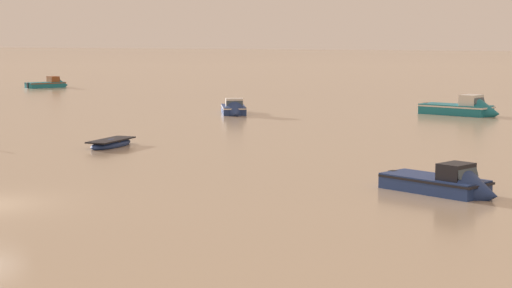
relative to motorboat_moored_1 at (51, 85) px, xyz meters
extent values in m
cube|color=#197084|center=(-0.32, -0.81, -0.09)|extent=(3.57, 5.12, 0.93)
cone|color=#197084|center=(0.59, 1.49, -0.09)|extent=(2.28, 2.06, 1.87)
cube|color=brown|center=(-0.30, -0.76, 0.26)|extent=(3.64, 5.24, 0.10)
cube|color=brown|center=(0.09, 0.24, 0.74)|extent=(1.79, 1.60, 0.72)
cube|color=#384751|center=(0.30, 0.77, 0.79)|extent=(1.41, 0.76, 0.58)
cube|color=black|center=(-1.17, -2.96, 0.05)|extent=(0.45, 0.41, 0.66)
cube|color=navy|center=(39.47, -21.56, -0.10)|extent=(4.05, 4.80, 0.89)
cone|color=navy|center=(40.77, -23.53, -0.10)|extent=(2.26, 2.16, 1.78)
cube|color=silver|center=(39.50, -21.60, 0.23)|extent=(4.14, 4.90, 0.10)
cube|color=silver|center=(40.06, -22.46, 0.69)|extent=(1.77, 1.68, 0.69)
cube|color=#384751|center=(40.36, -22.91, 0.74)|extent=(1.26, 0.95, 0.55)
cube|color=black|center=(38.26, -19.72, 0.03)|extent=(0.45, 0.43, 0.63)
cube|color=navy|center=(65.07, -49.31, -0.11)|extent=(4.72, 3.10, 0.86)
cone|color=navy|center=(67.24, -50.03, -0.11)|extent=(1.84, 2.07, 1.72)
cube|color=black|center=(65.12, -49.33, 0.22)|extent=(4.83, 3.17, 0.10)
cube|color=black|center=(66.06, -49.64, 0.66)|extent=(1.43, 1.62, 0.67)
cube|color=#384751|center=(66.56, -49.81, 0.71)|extent=(0.64, 1.31, 0.53)
cube|color=black|center=(63.05, -48.64, 0.02)|extent=(0.36, 0.41, 0.61)
ellipsoid|color=navy|center=(44.13, -43.97, -0.18)|extent=(1.77, 3.99, 0.61)
cube|color=black|center=(44.13, -43.97, 0.08)|extent=(1.71, 3.68, 0.08)
cube|color=black|center=(44.13, -43.97, -0.02)|extent=(1.21, 0.38, 0.06)
cube|color=#197084|center=(56.23, -13.75, -0.04)|extent=(6.07, 3.50, 1.12)
cone|color=#197084|center=(59.15, -14.37, -0.04)|extent=(2.21, 2.57, 2.25)
cube|color=silver|center=(56.30, -13.77, 0.38)|extent=(6.21, 3.57, 0.12)
cube|color=silver|center=(57.56, -14.03, 0.96)|extent=(1.71, 2.02, 0.87)
cube|color=#384751|center=(58.24, -14.18, 1.02)|extent=(0.66, 1.73, 0.69)
cube|color=black|center=(53.51, -13.18, 0.13)|extent=(0.43, 0.51, 0.80)
camera|label=1|loc=(75.07, -83.14, 6.01)|focal=59.48mm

